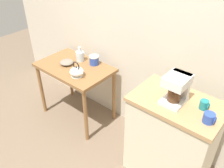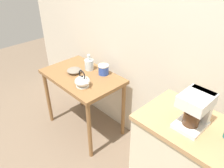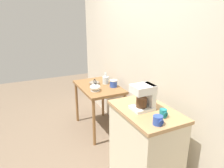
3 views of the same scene
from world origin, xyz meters
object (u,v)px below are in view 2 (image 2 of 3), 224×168
Objects in this scene: glass_carafe_vase at (89,64)px; bowl_stoneware at (74,70)px; teakettle at (83,81)px; coffee_maker at (196,109)px; canister_enamel at (104,70)px.

bowl_stoneware is at bearing -107.10° from glass_carafe_vase.
teakettle is 1.18m from coffee_maker.
glass_carafe_vase is at bearing 171.71° from coffee_maker.
glass_carafe_vase is (-0.24, 0.28, 0.01)m from teakettle.
bowl_stoneware is at bearing -138.96° from canister_enamel.
coffee_maker is at bearing -1.09° from bowl_stoneware.
coffee_maker reaches higher than canister_enamel.
coffee_maker reaches higher than glass_carafe_vase.
coffee_maker is at bearing 3.86° from teakettle.
coffee_maker is (1.45, -0.03, 0.29)m from bowl_stoneware.
coffee_maker is at bearing -11.73° from canister_enamel.
bowl_stoneware is 0.84× the size of teakettle.
bowl_stoneware is 0.31m from teakettle.
glass_carafe_vase is at bearing -167.33° from canister_enamel.
teakettle is (0.30, -0.10, 0.03)m from bowl_stoneware.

